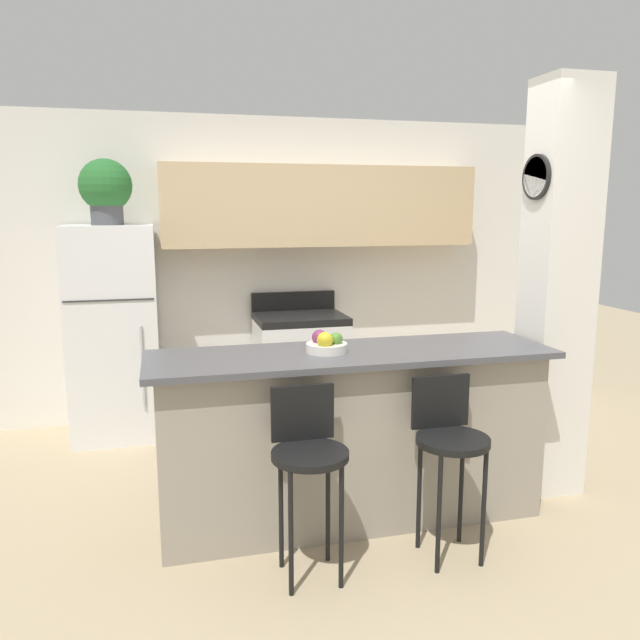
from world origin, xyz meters
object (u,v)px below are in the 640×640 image
object	(u,v)px
stove_range	(300,367)
fruit_bowl	(326,344)
refrigerator	(114,333)
bar_stool_right	(449,441)
trash_bin	(191,414)
bar_stool_left	(308,455)
potted_plant_on_fridge	(106,189)

from	to	relation	value
stove_range	fruit_bowl	xyz separation A→B (m)	(-0.25, -1.77, 0.59)
refrigerator	stove_range	world-z (taller)	refrigerator
bar_stool_right	trash_bin	world-z (taller)	bar_stool_right
stove_range	bar_stool_left	bearing A→B (deg)	-101.66
trash_bin	potted_plant_on_fridge	bearing A→B (deg)	160.05
stove_range	trash_bin	size ratio (longest dim) A/B	2.82
stove_range	potted_plant_on_fridge	distance (m)	2.10
bar_stool_right	fruit_bowl	bearing A→B (deg)	136.35
trash_bin	stove_range	bearing A→B (deg)	13.09
stove_range	bar_stool_right	distance (m)	2.29
refrigerator	bar_stool_right	bearing A→B (deg)	-51.84
fruit_bowl	bar_stool_right	bearing A→B (deg)	-43.65
refrigerator	fruit_bowl	bearing A→B (deg)	-54.56
stove_range	potted_plant_on_fridge	xyz separation A→B (m)	(-1.49, -0.02, 1.47)
refrigerator	fruit_bowl	size ratio (longest dim) A/B	7.26
stove_range	fruit_bowl	distance (m)	1.88
bar_stool_left	potted_plant_on_fridge	bearing A→B (deg)	114.51
stove_range	fruit_bowl	world-z (taller)	fruit_bowl
stove_range	bar_stool_left	distance (m)	2.32
refrigerator	bar_stool_left	bearing A→B (deg)	-65.49
potted_plant_on_fridge	trash_bin	world-z (taller)	potted_plant_on_fridge
bar_stool_right	potted_plant_on_fridge	xyz separation A→B (m)	(-1.77, 2.25, 1.31)
bar_stool_right	trash_bin	distance (m)	2.42
bar_stool_right	refrigerator	bearing A→B (deg)	128.16
stove_range	refrigerator	bearing A→B (deg)	-179.32
bar_stool_left	fruit_bowl	xyz separation A→B (m)	(0.22, 0.50, 0.43)
refrigerator	potted_plant_on_fridge	distance (m)	1.10
bar_stool_left	potted_plant_on_fridge	size ratio (longest dim) A/B	1.90
stove_range	bar_stool_left	xyz separation A→B (m)	(-0.47, -2.26, 0.16)
bar_stool_right	fruit_bowl	world-z (taller)	fruit_bowl
fruit_bowl	trash_bin	xyz separation A→B (m)	(-0.69, 1.55, -0.86)
trash_bin	bar_stool_right	bearing A→B (deg)	-59.34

